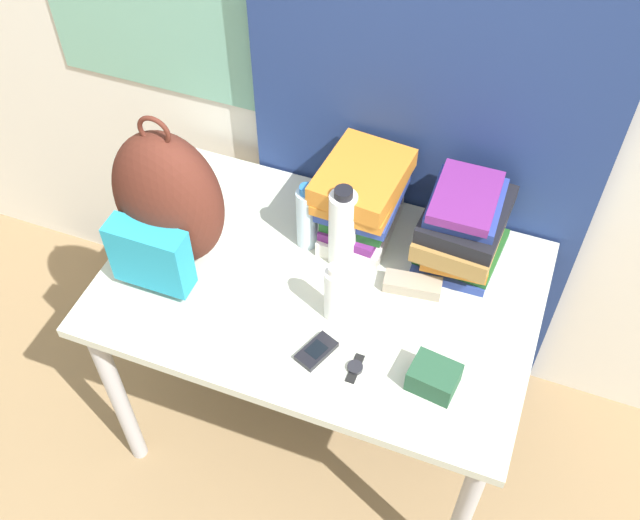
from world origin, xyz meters
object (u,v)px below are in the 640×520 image
(sports_bottle, at_px, (342,228))
(cell_phone, at_px, (316,351))
(wristwatch, at_px, (355,368))
(backpack, at_px, (167,205))
(sunscreen_bottle, at_px, (334,293))
(camera_pouch, at_px, (434,377))
(book_stack_center, at_px, (463,227))
(book_stack_left, at_px, (362,200))
(water_bottle, at_px, (307,217))
(sunglasses_case, at_px, (412,285))

(sports_bottle, xyz_separation_m, cell_phone, (0.04, -0.31, -0.12))
(sports_bottle, xyz_separation_m, wristwatch, (0.15, -0.32, -0.12))
(backpack, height_order, sunscreen_bottle, backpack)
(sports_bottle, height_order, wristwatch, sports_bottle)
(camera_pouch, bearing_deg, book_stack_center, 95.93)
(book_stack_center, bearing_deg, cell_phone, -119.98)
(backpack, relative_size, book_stack_left, 1.68)
(water_bottle, height_order, wristwatch, water_bottle)
(backpack, height_order, sports_bottle, backpack)
(sunglasses_case, bearing_deg, camera_pouch, -64.30)
(water_bottle, bearing_deg, sunglasses_case, -9.92)
(backpack, distance_m, camera_pouch, 0.79)
(water_bottle, bearing_deg, cell_phone, -65.18)
(backpack, relative_size, camera_pouch, 3.86)
(sports_bottle, height_order, sunglasses_case, sports_bottle)
(sports_bottle, height_order, sunscreen_bottle, sports_bottle)
(sunglasses_case, bearing_deg, book_stack_left, 142.54)
(backpack, height_order, camera_pouch, backpack)
(sunscreen_bottle, height_order, cell_phone, sunscreen_bottle)
(sunscreen_bottle, xyz_separation_m, sunglasses_case, (0.16, 0.15, -0.07))
(book_stack_center, relative_size, camera_pouch, 2.33)
(sunscreen_bottle, distance_m, cell_phone, 0.15)
(backpack, xyz_separation_m, book_stack_center, (0.71, 0.27, -0.08))
(backpack, relative_size, wristwatch, 5.63)
(backpack, bearing_deg, sports_bottle, 19.38)
(book_stack_center, distance_m, sunglasses_case, 0.20)
(book_stack_center, distance_m, sunscreen_bottle, 0.39)
(book_stack_left, bearing_deg, wristwatch, -72.79)
(backpack, relative_size, book_stack_center, 1.66)
(book_stack_center, height_order, sunglasses_case, book_stack_center)
(book_stack_center, distance_m, wristwatch, 0.47)
(book_stack_left, height_order, cell_phone, book_stack_left)
(sunscreen_bottle, relative_size, camera_pouch, 1.54)
(book_stack_left, height_order, sports_bottle, sports_bottle)
(backpack, bearing_deg, wristwatch, -16.59)
(sunscreen_bottle, bearing_deg, backpack, 175.80)
(book_stack_left, bearing_deg, book_stack_center, 0.69)
(sunglasses_case, bearing_deg, backpack, -169.59)
(book_stack_center, distance_m, sports_bottle, 0.31)
(sunglasses_case, bearing_deg, cell_phone, -120.76)
(sports_bottle, xyz_separation_m, camera_pouch, (0.33, -0.29, -0.09))
(sports_bottle, xyz_separation_m, sunglasses_case, (0.21, -0.03, -0.11))
(book_stack_left, distance_m, sunscreen_bottle, 0.30)
(sports_bottle, relative_size, sunscreen_bottle, 1.39)
(book_stack_left, xyz_separation_m, camera_pouch, (0.32, -0.41, -0.09))
(water_bottle, distance_m, sunscreen_bottle, 0.26)
(sunglasses_case, relative_size, wristwatch, 1.87)
(book_stack_left, height_order, water_bottle, book_stack_left)
(camera_pouch, bearing_deg, sports_bottle, 138.70)
(book_stack_left, distance_m, cell_phone, 0.44)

